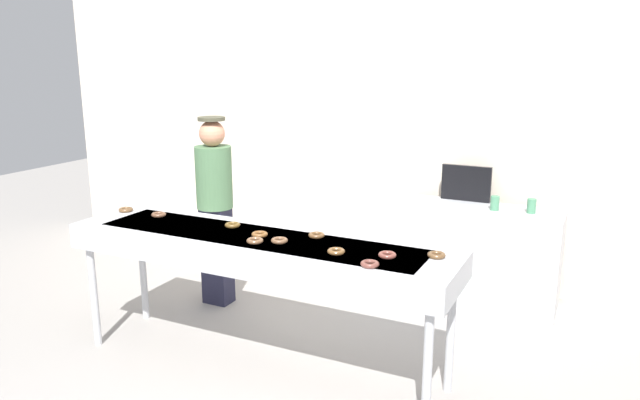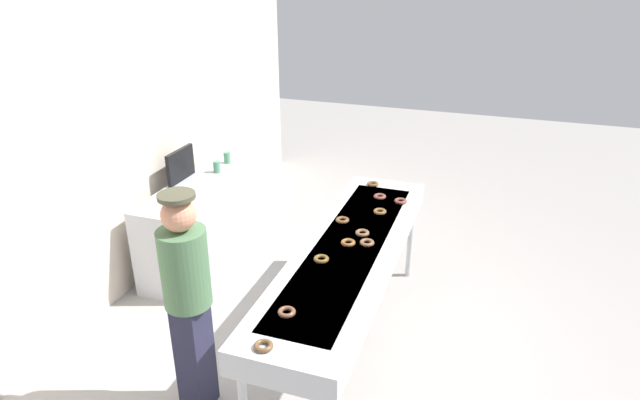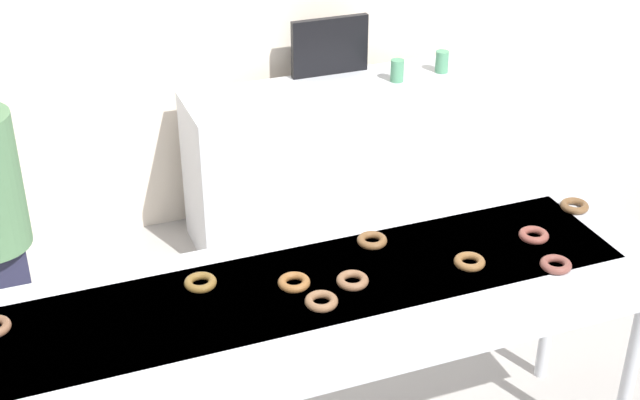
{
  "view_description": "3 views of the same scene",
  "coord_description": "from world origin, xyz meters",
  "px_view_note": "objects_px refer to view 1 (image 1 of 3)",
  "views": [
    {
      "loc": [
        2.13,
        -3.37,
        2.21
      ],
      "look_at": [
        0.32,
        0.34,
        1.2
      ],
      "focal_mm": 33.83,
      "sensor_mm": 36.0,
      "label": 1
    },
    {
      "loc": [
        -3.49,
        -0.97,
        2.98
      ],
      "look_at": [
        0.35,
        0.35,
        1.16
      ],
      "focal_mm": 30.36,
      "sensor_mm": 36.0,
      "label": 2
    },
    {
      "loc": [
        -0.81,
        -2.39,
        2.73
      ],
      "look_at": [
        0.21,
        0.25,
        1.15
      ],
      "focal_mm": 50.25,
      "sensor_mm": 36.0,
      "label": 3
    }
  ],
  "objects_px": {
    "fryer_conveyor": "(257,249)",
    "chocolate_donut_2": "(260,234)",
    "chocolate_donut_9": "(255,241)",
    "chocolate_donut_10": "(126,210)",
    "chocolate_donut_1": "(336,251)",
    "chocolate_donut_6": "(437,255)",
    "chocolate_donut_3": "(317,235)",
    "chocolate_donut_4": "(387,255)",
    "paper_cup_1": "(532,206)",
    "menu_display": "(466,183)",
    "chocolate_donut_5": "(370,264)",
    "worker_baker": "(215,201)",
    "chocolate_donut_8": "(159,215)",
    "paper_cup_0": "(495,203)",
    "chocolate_donut_7": "(233,225)",
    "prep_counter": "(457,252)",
    "chocolate_donut_0": "(279,240)"
  },
  "relations": [
    {
      "from": "chocolate_donut_6",
      "to": "chocolate_donut_8",
      "type": "relative_size",
      "value": 1.0
    },
    {
      "from": "chocolate_donut_4",
      "to": "chocolate_donut_6",
      "type": "distance_m",
      "value": 0.3
    },
    {
      "from": "chocolate_donut_2",
      "to": "paper_cup_1",
      "type": "bearing_deg",
      "value": 50.21
    },
    {
      "from": "chocolate_donut_3",
      "to": "chocolate_donut_9",
      "type": "height_order",
      "value": "same"
    },
    {
      "from": "chocolate_donut_9",
      "to": "paper_cup_0",
      "type": "xyz_separation_m",
      "value": [
        1.21,
        1.97,
        -0.05
      ]
    },
    {
      "from": "chocolate_donut_8",
      "to": "fryer_conveyor",
      "type": "bearing_deg",
      "value": -6.92
    },
    {
      "from": "chocolate_donut_4",
      "to": "prep_counter",
      "type": "relative_size",
      "value": 0.06
    },
    {
      "from": "chocolate_donut_3",
      "to": "chocolate_donut_6",
      "type": "relative_size",
      "value": 1.0
    },
    {
      "from": "fryer_conveyor",
      "to": "chocolate_donut_10",
      "type": "distance_m",
      "value": 1.31
    },
    {
      "from": "fryer_conveyor",
      "to": "chocolate_donut_7",
      "type": "distance_m",
      "value": 0.33
    },
    {
      "from": "chocolate_donut_5",
      "to": "chocolate_donut_7",
      "type": "bearing_deg",
      "value": 164.18
    },
    {
      "from": "chocolate_donut_7",
      "to": "paper_cup_1",
      "type": "distance_m",
      "value": 2.55
    },
    {
      "from": "chocolate_donut_8",
      "to": "paper_cup_0",
      "type": "xyz_separation_m",
      "value": [
        2.23,
        1.73,
        -0.05
      ]
    },
    {
      "from": "chocolate_donut_9",
      "to": "chocolate_donut_10",
      "type": "bearing_deg",
      "value": 169.75
    },
    {
      "from": "chocolate_donut_0",
      "to": "chocolate_donut_1",
      "type": "distance_m",
      "value": 0.44
    },
    {
      "from": "chocolate_donut_1",
      "to": "chocolate_donut_10",
      "type": "relative_size",
      "value": 1.0
    },
    {
      "from": "chocolate_donut_8",
      "to": "worker_baker",
      "type": "distance_m",
      "value": 0.71
    },
    {
      "from": "chocolate_donut_1",
      "to": "menu_display",
      "type": "relative_size",
      "value": 0.25
    },
    {
      "from": "chocolate_donut_10",
      "to": "paper_cup_0",
      "type": "height_order",
      "value": "chocolate_donut_10"
    },
    {
      "from": "chocolate_donut_6",
      "to": "chocolate_donut_8",
      "type": "height_order",
      "value": "same"
    },
    {
      "from": "menu_display",
      "to": "chocolate_donut_6",
      "type": "bearing_deg",
      "value": -82.38
    },
    {
      "from": "fryer_conveyor",
      "to": "chocolate_donut_10",
      "type": "height_order",
      "value": "chocolate_donut_10"
    },
    {
      "from": "chocolate_donut_0",
      "to": "chocolate_donut_8",
      "type": "xyz_separation_m",
      "value": [
        -1.17,
        0.17,
        0.0
      ]
    },
    {
      "from": "chocolate_donut_3",
      "to": "chocolate_donut_4",
      "type": "bearing_deg",
      "value": -17.47
    },
    {
      "from": "chocolate_donut_1",
      "to": "chocolate_donut_9",
      "type": "relative_size",
      "value": 1.0
    },
    {
      "from": "chocolate_donut_0",
      "to": "chocolate_donut_6",
      "type": "distance_m",
      "value": 1.03
    },
    {
      "from": "chocolate_donut_10",
      "to": "menu_display",
      "type": "bearing_deg",
      "value": 40.96
    },
    {
      "from": "chocolate_donut_10",
      "to": "paper_cup_0",
      "type": "bearing_deg",
      "value": 33.83
    },
    {
      "from": "chocolate_donut_0",
      "to": "chocolate_donut_6",
      "type": "height_order",
      "value": "same"
    },
    {
      "from": "chocolate_donut_0",
      "to": "chocolate_donut_3",
      "type": "xyz_separation_m",
      "value": [
        0.17,
        0.22,
        0.0
      ]
    },
    {
      "from": "chocolate_donut_0",
      "to": "chocolate_donut_6",
      "type": "xyz_separation_m",
      "value": [
        1.02,
        0.17,
        0.0
      ]
    },
    {
      "from": "chocolate_donut_8",
      "to": "chocolate_donut_7",
      "type": "bearing_deg",
      "value": 0.65
    },
    {
      "from": "chocolate_donut_2",
      "to": "paper_cup_0",
      "type": "bearing_deg",
      "value": 55.53
    },
    {
      "from": "fryer_conveyor",
      "to": "chocolate_donut_6",
      "type": "relative_size",
      "value": 25.12
    },
    {
      "from": "chocolate_donut_5",
      "to": "paper_cup_0",
      "type": "height_order",
      "value": "chocolate_donut_5"
    },
    {
      "from": "chocolate_donut_1",
      "to": "chocolate_donut_6",
      "type": "bearing_deg",
      "value": 19.54
    },
    {
      "from": "chocolate_donut_6",
      "to": "paper_cup_1",
      "type": "distance_m",
      "value": 1.8
    },
    {
      "from": "chocolate_donut_10",
      "to": "chocolate_donut_0",
      "type": "bearing_deg",
      "value": -6.45
    },
    {
      "from": "paper_cup_1",
      "to": "menu_display",
      "type": "height_order",
      "value": "menu_display"
    },
    {
      "from": "chocolate_donut_5",
      "to": "worker_baker",
      "type": "distance_m",
      "value": 2.13
    },
    {
      "from": "chocolate_donut_4",
      "to": "paper_cup_0",
      "type": "relative_size",
      "value": 0.9
    },
    {
      "from": "chocolate_donut_0",
      "to": "paper_cup_1",
      "type": "bearing_deg",
      "value": 54.73
    },
    {
      "from": "prep_counter",
      "to": "menu_display",
      "type": "relative_size",
      "value": 3.93
    },
    {
      "from": "chocolate_donut_1",
      "to": "chocolate_donut_8",
      "type": "height_order",
      "value": "same"
    },
    {
      "from": "menu_display",
      "to": "chocolate_donut_9",
      "type": "bearing_deg",
      "value": -112.2
    },
    {
      "from": "chocolate_donut_6",
      "to": "worker_baker",
      "type": "distance_m",
      "value": 2.29
    },
    {
      "from": "prep_counter",
      "to": "chocolate_donut_1",
      "type": "bearing_deg",
      "value": -99.34
    },
    {
      "from": "fryer_conveyor",
      "to": "chocolate_donut_2",
      "type": "distance_m",
      "value": 0.11
    },
    {
      "from": "chocolate_donut_1",
      "to": "chocolate_donut_8",
      "type": "xyz_separation_m",
      "value": [
        -1.6,
        0.21,
        0.0
      ]
    },
    {
      "from": "chocolate_donut_5",
      "to": "chocolate_donut_9",
      "type": "height_order",
      "value": "same"
    }
  ]
}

